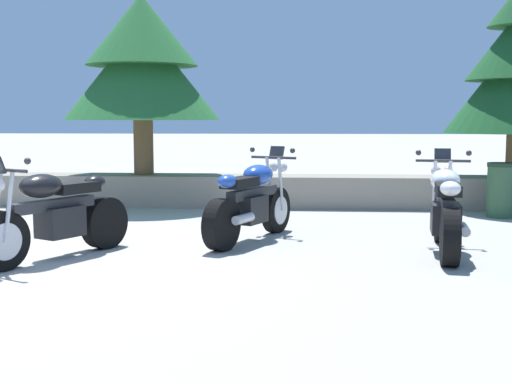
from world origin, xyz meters
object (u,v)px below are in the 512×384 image
(trash_bin, at_px, (501,190))
(motorcycle_black_near_left, at_px, (55,216))
(pine_tree_mid_left, at_px, (142,60))
(motorcycle_white_far_right, at_px, (446,211))
(motorcycle_blue_centre, at_px, (252,203))

(trash_bin, bearing_deg, motorcycle_black_near_left, -148.31)
(pine_tree_mid_left, xyz_separation_m, trash_bin, (5.96, -1.08, -2.13))
(pine_tree_mid_left, bearing_deg, motorcycle_black_near_left, -88.55)
(motorcycle_white_far_right, distance_m, trash_bin, 3.26)
(motorcycle_blue_centre, bearing_deg, trash_bin, 31.62)
(motorcycle_black_near_left, distance_m, motorcycle_white_far_right, 4.43)
(pine_tree_mid_left, distance_m, trash_bin, 6.42)
(motorcycle_black_near_left, height_order, motorcycle_white_far_right, same)
(motorcycle_white_far_right, xyz_separation_m, trash_bin, (1.46, 2.92, -0.05))
(motorcycle_blue_centre, bearing_deg, motorcycle_white_far_right, -14.77)
(motorcycle_white_far_right, relative_size, trash_bin, 2.40)
(motorcycle_black_near_left, xyz_separation_m, trash_bin, (5.84, 3.60, -0.05))
(motorcycle_white_far_right, bearing_deg, trash_bin, 63.42)
(motorcycle_blue_centre, relative_size, motorcycle_white_far_right, 0.94)
(motorcycle_black_near_left, distance_m, motorcycle_blue_centre, 2.45)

